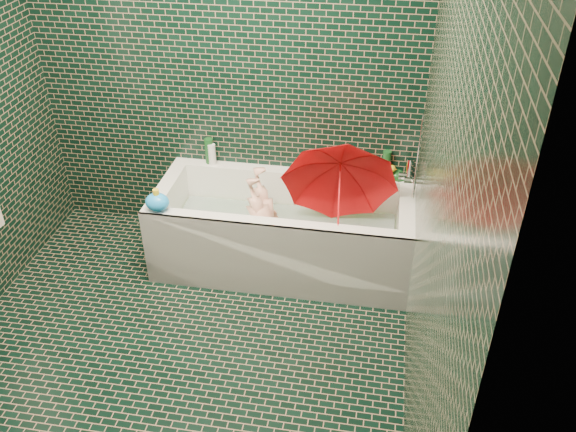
% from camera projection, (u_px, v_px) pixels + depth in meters
% --- Properties ---
extents(floor, '(2.80, 2.80, 0.00)m').
position_uv_depth(floor, '(175.00, 361.00, 3.50)').
color(floor, black).
rests_on(floor, ground).
extents(wall_back, '(2.80, 0.00, 2.80)m').
position_uv_depth(wall_back, '(225.00, 67.00, 3.95)').
color(wall_back, black).
rests_on(wall_back, floor).
extents(wall_right, '(0.00, 2.80, 2.80)m').
position_uv_depth(wall_right, '(435.00, 197.00, 2.62)').
color(wall_right, black).
rests_on(wall_right, floor).
extents(bathtub, '(1.70, 0.75, 0.55)m').
position_uv_depth(bathtub, '(283.00, 238.00, 4.14)').
color(bathtub, white).
rests_on(bathtub, floor).
extents(bath_mat, '(1.35, 0.47, 0.01)m').
position_uv_depth(bath_mat, '(283.00, 243.00, 4.19)').
color(bath_mat, green).
rests_on(bath_mat, bathtub).
extents(water, '(1.48, 0.53, 0.00)m').
position_uv_depth(water, '(283.00, 226.00, 4.11)').
color(water, silver).
rests_on(water, bathtub).
extents(faucet, '(0.18, 0.19, 0.55)m').
position_uv_depth(faucet, '(414.00, 176.00, 3.72)').
color(faucet, silver).
rests_on(faucet, wall_right).
extents(child, '(0.85, 0.41, 0.34)m').
position_uv_depth(child, '(267.00, 227.00, 4.08)').
color(child, '#F6B29A').
rests_on(child, bathtub).
extents(umbrella, '(0.89, 0.90, 0.99)m').
position_uv_depth(umbrella, '(339.00, 197.00, 3.81)').
color(umbrella, red).
rests_on(umbrella, bathtub).
extents(soap_bottle_a, '(0.11, 0.11, 0.23)m').
position_uv_depth(soap_bottle_a, '(391.00, 179.00, 4.14)').
color(soap_bottle_a, white).
rests_on(soap_bottle_a, bathtub).
extents(soap_bottle_b, '(0.10, 0.10, 0.17)m').
position_uv_depth(soap_bottle_b, '(392.00, 180.00, 4.13)').
color(soap_bottle_b, '#582078').
rests_on(soap_bottle_b, bathtub).
extents(soap_bottle_c, '(0.15, 0.15, 0.15)m').
position_uv_depth(soap_bottle_c, '(394.00, 181.00, 4.11)').
color(soap_bottle_c, '#15491D').
rests_on(soap_bottle_c, bathtub).
extents(bottle_right_tall, '(0.07, 0.07, 0.20)m').
position_uv_depth(bottle_right_tall, '(386.00, 164.00, 4.10)').
color(bottle_right_tall, '#15491D').
rests_on(bottle_right_tall, bathtub).
extents(bottle_right_pump, '(0.07, 0.07, 0.17)m').
position_uv_depth(bottle_right_pump, '(409.00, 170.00, 4.06)').
color(bottle_right_pump, silver).
rests_on(bottle_right_pump, bathtub).
extents(bottle_left_tall, '(0.07, 0.07, 0.18)m').
position_uv_depth(bottle_left_tall, '(209.00, 151.00, 4.28)').
color(bottle_left_tall, '#15491D').
rests_on(bottle_left_tall, bathtub).
extents(bottle_left_short, '(0.06, 0.06, 0.15)m').
position_uv_depth(bottle_left_short, '(212.00, 154.00, 4.27)').
color(bottle_left_short, white).
rests_on(bottle_left_short, bathtub).
extents(rubber_duck, '(0.13, 0.09, 0.10)m').
position_uv_depth(rubber_duck, '(387.00, 173.00, 4.11)').
color(rubber_duck, yellow).
rests_on(rubber_duck, bathtub).
extents(bath_toy, '(0.15, 0.13, 0.15)m').
position_uv_depth(bath_toy, '(157.00, 202.00, 3.77)').
color(bath_toy, '#1B8FF6').
rests_on(bath_toy, bathtub).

